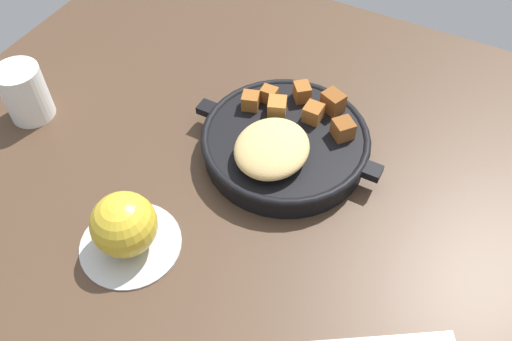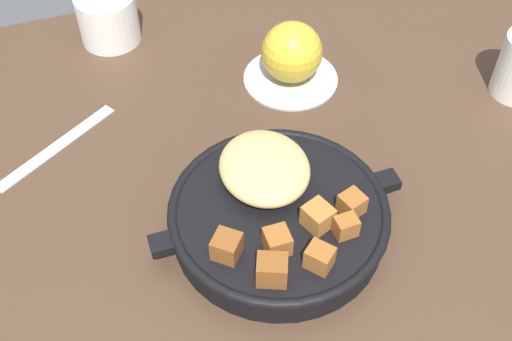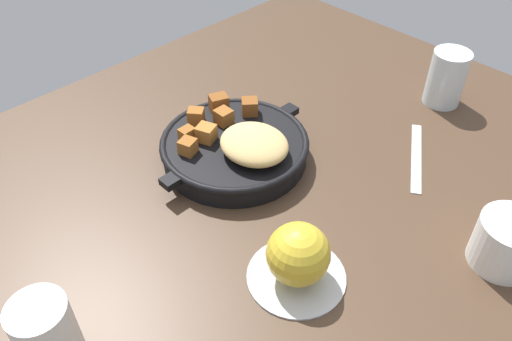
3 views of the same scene
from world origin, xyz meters
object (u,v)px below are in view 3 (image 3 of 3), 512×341
water_glass_tall (447,78)px  ceramic_mug_white (507,243)px  white_creamer_pitcher (46,332)px  cast_iron_skillet (236,146)px  butter_knife (416,157)px  red_apple (298,254)px

water_glass_tall → ceramic_mug_white: (28.20, 25.50, -1.53)cm
ceramic_mug_white → white_creamer_pitcher: bearing=-31.0°
ceramic_mug_white → cast_iron_skillet: bearing=-74.8°
butter_knife → white_creamer_pitcher: (59.80, -9.91, 4.20)cm
red_apple → ceramic_mug_white: bearing=141.3°
red_apple → butter_knife: bearing=-175.8°
cast_iron_skillet → white_creamer_pitcher: white_creamer_pitcher is taller
cast_iron_skillet → ceramic_mug_white: (-10.88, 40.05, 0.82)cm
water_glass_tall → ceramic_mug_white: size_ratio=1.20×
red_apple → ceramic_mug_white: (-21.46, 17.21, -1.09)cm
water_glass_tall → white_creamer_pitcher: water_glass_tall is taller
red_apple → water_glass_tall: bearing=-170.5°
red_apple → water_glass_tall: 50.35cm
red_apple → white_creamer_pitcher: 30.23cm
cast_iron_skillet → red_apple: bearing=65.1°
cast_iron_skillet → white_creamer_pitcher: (38.20, 10.56, 1.60)cm
butter_knife → water_glass_tall: bearing=166.6°
butter_knife → white_creamer_pitcher: size_ratio=2.04×
red_apple → white_creamer_pitcher: same height
water_glass_tall → cast_iron_skillet: bearing=-20.4°
butter_knife → red_apple: bearing=-27.9°
red_apple → water_glass_tall: size_ratio=0.80×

